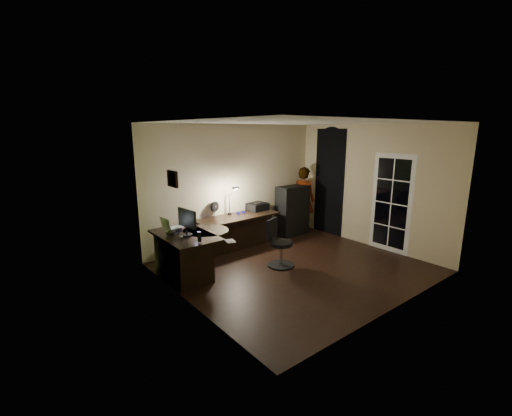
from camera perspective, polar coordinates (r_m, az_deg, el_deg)
floor at (r=6.69m, az=6.67°, el=-9.83°), size 4.50×4.00×0.01m
ceiling at (r=6.18m, az=7.33°, el=14.04°), size 4.50×4.00×0.01m
wall_back at (r=7.82m, az=-3.46°, el=3.88°), size 4.50×0.01×2.70m
wall_front at (r=5.12m, az=23.02°, el=-1.93°), size 4.50×0.01×2.70m
wall_left at (r=5.00m, az=-11.66°, el=-1.50°), size 0.01×4.00×2.70m
wall_right at (r=8.03m, az=18.48°, el=3.48°), size 0.01×4.00×2.70m
green_wall_overlay at (r=5.00m, az=-11.51°, el=-1.48°), size 0.00×4.00×2.70m
arched_doorway at (r=8.71m, az=12.10°, el=4.20°), size 0.01×0.90×2.60m
french_door at (r=7.78m, az=21.60°, el=0.70°), size 0.02×0.92×2.10m
framed_picture at (r=5.32m, az=-13.75°, el=4.75°), size 0.04×0.30×0.25m
desk_left at (r=6.26m, az=-11.62°, el=-7.75°), size 0.85×1.37×0.78m
desk_right at (r=7.62m, az=-3.06°, el=-3.98°), size 1.95×0.75×0.72m
cabinet at (r=8.55m, az=6.07°, el=-0.43°), size 0.83×0.42×1.23m
laptop_stand at (r=6.18m, az=-13.58°, el=-3.65°), size 0.28×0.26×0.09m
laptop at (r=6.14m, az=-13.65°, el=-2.33°), size 0.33×0.32×0.21m
monitor at (r=5.98m, az=-11.56°, el=-2.93°), size 0.15×0.51×0.33m
mouse at (r=5.90m, az=-12.37°, el=-4.69°), size 0.07×0.09×0.03m
phone at (r=6.50m, az=-10.82°, el=-3.11°), size 0.09×0.15×0.01m
pen at (r=6.57m, az=-8.21°, el=-2.82°), size 0.09×0.13×0.01m
speaker at (r=5.63m, az=-9.40°, el=-4.73°), size 0.07×0.07×0.16m
notepad at (r=5.59m, az=-4.31°, el=-5.53°), size 0.19×0.22×0.01m
desk_fan at (r=7.51m, az=-6.92°, el=-0.20°), size 0.25×0.19×0.35m
headphones at (r=7.72m, az=-2.55°, el=-0.75°), size 0.20×0.12×0.09m
printer at (r=8.05m, az=0.24°, el=0.25°), size 0.48×0.39×0.20m
desk_lamp at (r=7.57m, az=-4.48°, el=1.41°), size 0.22×0.35×0.72m
office_chair at (r=6.58m, az=4.24°, el=-5.89°), size 0.66×0.66×0.91m
person at (r=8.83m, az=7.94°, el=1.42°), size 0.53×0.68×1.67m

